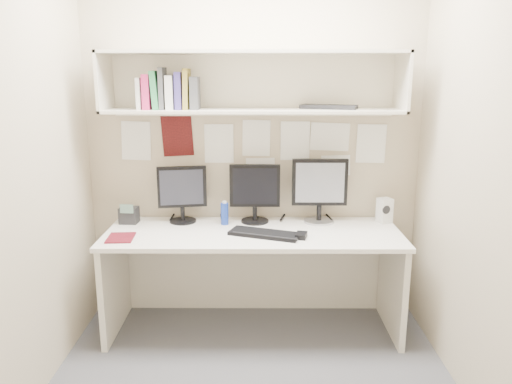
{
  "coord_description": "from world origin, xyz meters",
  "views": [
    {
      "loc": [
        0.03,
        -2.59,
        1.78
      ],
      "look_at": [
        0.02,
        0.35,
        1.07
      ],
      "focal_mm": 35.0,
      "sensor_mm": 36.0,
      "label": 1
    }
  ],
  "objects_px": {
    "keyboard": "(265,234)",
    "speaker": "(385,210)",
    "monitor_center": "(255,190)",
    "monitor_right": "(320,188)",
    "desk": "(253,280)",
    "monitor_left": "(182,191)",
    "desk_phone": "(129,215)",
    "maroon_notebook": "(121,238)"
  },
  "relations": [
    {
      "from": "keyboard",
      "to": "speaker",
      "type": "height_order",
      "value": "speaker"
    },
    {
      "from": "monitor_center",
      "to": "monitor_right",
      "type": "bearing_deg",
      "value": 0.52
    },
    {
      "from": "desk",
      "to": "monitor_left",
      "type": "height_order",
      "value": "monitor_left"
    },
    {
      "from": "desk_phone",
      "to": "maroon_notebook",
      "type": "bearing_deg",
      "value": -80.27
    },
    {
      "from": "desk",
      "to": "monitor_right",
      "type": "distance_m",
      "value": 0.8
    },
    {
      "from": "desk",
      "to": "keyboard",
      "type": "bearing_deg",
      "value": -51.89
    },
    {
      "from": "keyboard",
      "to": "speaker",
      "type": "xyz_separation_m",
      "value": [
        0.86,
        0.3,
        0.08
      ]
    },
    {
      "from": "speaker",
      "to": "desk_phone",
      "type": "height_order",
      "value": "speaker"
    },
    {
      "from": "monitor_right",
      "to": "keyboard",
      "type": "bearing_deg",
      "value": -141.06
    },
    {
      "from": "speaker",
      "to": "maroon_notebook",
      "type": "distance_m",
      "value": 1.84
    },
    {
      "from": "desk",
      "to": "monitor_left",
      "type": "bearing_deg",
      "value": 156.72
    },
    {
      "from": "monitor_left",
      "to": "monitor_right",
      "type": "bearing_deg",
      "value": -10.09
    },
    {
      "from": "monitor_right",
      "to": "maroon_notebook",
      "type": "relative_size",
      "value": 2.26
    },
    {
      "from": "monitor_right",
      "to": "keyboard",
      "type": "distance_m",
      "value": 0.56
    },
    {
      "from": "desk",
      "to": "desk_phone",
      "type": "distance_m",
      "value": 1.0
    },
    {
      "from": "monitor_right",
      "to": "monitor_center",
      "type": "bearing_deg",
      "value": -179.79
    },
    {
      "from": "speaker",
      "to": "keyboard",
      "type": "bearing_deg",
      "value": 177.46
    },
    {
      "from": "monitor_right",
      "to": "maroon_notebook",
      "type": "xyz_separation_m",
      "value": [
        -1.33,
        -0.38,
        -0.25
      ]
    },
    {
      "from": "monitor_right",
      "to": "maroon_notebook",
      "type": "distance_m",
      "value": 1.41
    },
    {
      "from": "monitor_right",
      "to": "speaker",
      "type": "xyz_separation_m",
      "value": [
        0.47,
        -0.01,
        -0.16
      ]
    },
    {
      "from": "keyboard",
      "to": "speaker",
      "type": "distance_m",
      "value": 0.92
    },
    {
      "from": "desk",
      "to": "maroon_notebook",
      "type": "bearing_deg",
      "value": -169.11
    },
    {
      "from": "keyboard",
      "to": "desk_phone",
      "type": "height_order",
      "value": "desk_phone"
    },
    {
      "from": "monitor_left",
      "to": "desk_phone",
      "type": "relative_size",
      "value": 2.67
    },
    {
      "from": "desk",
      "to": "desk_phone",
      "type": "height_order",
      "value": "desk_phone"
    },
    {
      "from": "keyboard",
      "to": "monitor_left",
      "type": "bearing_deg",
      "value": 171.55
    },
    {
      "from": "desk_phone",
      "to": "desk",
      "type": "bearing_deg",
      "value": -6.69
    },
    {
      "from": "monitor_left",
      "to": "monitor_center",
      "type": "xyz_separation_m",
      "value": [
        0.52,
        -0.0,
        0.01
      ]
    },
    {
      "from": "monitor_center",
      "to": "speaker",
      "type": "relative_size",
      "value": 2.36
    },
    {
      "from": "desk",
      "to": "keyboard",
      "type": "height_order",
      "value": "keyboard"
    },
    {
      "from": "desk",
      "to": "speaker",
      "type": "distance_m",
      "value": 1.06
    },
    {
      "from": "monitor_left",
      "to": "maroon_notebook",
      "type": "relative_size",
      "value": 2.0
    },
    {
      "from": "keyboard",
      "to": "maroon_notebook",
      "type": "bearing_deg",
      "value": -155.9
    },
    {
      "from": "monitor_right",
      "to": "speaker",
      "type": "distance_m",
      "value": 0.5
    },
    {
      "from": "desk",
      "to": "maroon_notebook",
      "type": "xyz_separation_m",
      "value": [
        -0.86,
        -0.17,
        0.37
      ]
    },
    {
      "from": "monitor_left",
      "to": "maroon_notebook",
      "type": "bearing_deg",
      "value": -142.36
    },
    {
      "from": "monitor_right",
      "to": "desk",
      "type": "bearing_deg",
      "value": -154.84
    },
    {
      "from": "desk",
      "to": "monitor_right",
      "type": "xyz_separation_m",
      "value": [
        0.47,
        0.22,
        0.61
      ]
    },
    {
      "from": "monitor_left",
      "to": "monitor_right",
      "type": "relative_size",
      "value": 0.88
    },
    {
      "from": "monitor_center",
      "to": "desk_phone",
      "type": "relative_size",
      "value": 2.76
    },
    {
      "from": "monitor_left",
      "to": "maroon_notebook",
      "type": "height_order",
      "value": "monitor_left"
    },
    {
      "from": "monitor_center",
      "to": "speaker",
      "type": "bearing_deg",
      "value": -0.38
    }
  ]
}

